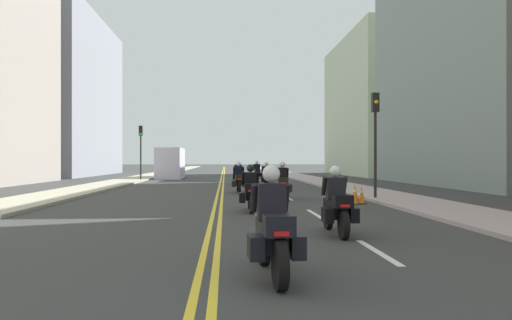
{
  "coord_description": "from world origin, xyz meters",
  "views": [
    {
      "loc": [
        0.27,
        -0.39,
        1.7
      ],
      "look_at": [
        1.61,
        19.69,
        1.7
      ],
      "focal_mm": 32.39,
      "sensor_mm": 36.0,
      "label": 1
    }
  ],
  "objects_px": {
    "motorcycle_4": "(239,180)",
    "parked_truck": "(171,165)",
    "motorcycle_7": "(257,173)",
    "motorcycle_5": "(266,177)",
    "traffic_light_far": "(141,143)",
    "motorcycle_3": "(282,184)",
    "motorcycle_0": "(272,233)",
    "traffic_light_near": "(375,126)",
    "motorcycle_2": "(250,192)",
    "motorcycle_1": "(337,207)",
    "traffic_cone_2": "(355,194)",
    "motorcycle_6": "(238,175)",
    "traffic_cone_0": "(362,194)"
  },
  "relations": [
    {
      "from": "motorcycle_5",
      "to": "motorcycle_4",
      "type": "bearing_deg",
      "value": -113.94
    },
    {
      "from": "motorcycle_0",
      "to": "motorcycle_3",
      "type": "distance_m",
      "value": 13.41
    },
    {
      "from": "motorcycle_4",
      "to": "traffic_light_far",
      "type": "relative_size",
      "value": 0.48
    },
    {
      "from": "traffic_cone_0",
      "to": "parked_truck",
      "type": "xyz_separation_m",
      "value": [
        -10.33,
        25.86,
        0.91
      ]
    },
    {
      "from": "traffic_light_near",
      "to": "motorcycle_2",
      "type": "bearing_deg",
      "value": -145.06
    },
    {
      "from": "traffic_cone_0",
      "to": "parked_truck",
      "type": "height_order",
      "value": "parked_truck"
    },
    {
      "from": "motorcycle_4",
      "to": "traffic_light_near",
      "type": "bearing_deg",
      "value": -42.91
    },
    {
      "from": "motorcycle_7",
      "to": "parked_truck",
      "type": "relative_size",
      "value": 0.32
    },
    {
      "from": "motorcycle_5",
      "to": "traffic_light_near",
      "type": "xyz_separation_m",
      "value": [
        3.77,
        -9.41,
        2.49
      ]
    },
    {
      "from": "motorcycle_0",
      "to": "motorcycle_4",
      "type": "distance_m",
      "value": 17.36
    },
    {
      "from": "motorcycle_1",
      "to": "traffic_cone_0",
      "type": "bearing_deg",
      "value": 69.09
    },
    {
      "from": "motorcycle_7",
      "to": "traffic_cone_0",
      "type": "xyz_separation_m",
      "value": [
        2.73,
        -19.59,
        -0.31
      ]
    },
    {
      "from": "motorcycle_1",
      "to": "traffic_light_near",
      "type": "bearing_deg",
      "value": 66.46
    },
    {
      "from": "motorcycle_5",
      "to": "motorcycle_7",
      "type": "xyz_separation_m",
      "value": [
        0.01,
        8.7,
        0.03
      ]
    },
    {
      "from": "motorcycle_3",
      "to": "traffic_light_far",
      "type": "bearing_deg",
      "value": 120.24
    },
    {
      "from": "motorcycle_0",
      "to": "motorcycle_4",
      "type": "bearing_deg",
      "value": 86.62
    },
    {
      "from": "motorcycle_3",
      "to": "motorcycle_5",
      "type": "relative_size",
      "value": 0.96
    },
    {
      "from": "parked_truck",
      "to": "motorcycle_4",
      "type": "bearing_deg",
      "value": -73.54
    },
    {
      "from": "motorcycle_4",
      "to": "traffic_light_far",
      "type": "height_order",
      "value": "traffic_light_far"
    },
    {
      "from": "traffic_cone_2",
      "to": "motorcycle_7",
      "type": "bearing_deg",
      "value": 97.02
    },
    {
      "from": "traffic_cone_0",
      "to": "traffic_cone_2",
      "type": "xyz_separation_m",
      "value": [
        -0.31,
        -0.11,
        0.04
      ]
    },
    {
      "from": "motorcycle_5",
      "to": "motorcycle_6",
      "type": "xyz_separation_m",
      "value": [
        -1.63,
        4.38,
        0.01
      ]
    },
    {
      "from": "traffic_cone_0",
      "to": "traffic_light_near",
      "type": "height_order",
      "value": "traffic_light_near"
    },
    {
      "from": "motorcycle_1",
      "to": "motorcycle_5",
      "type": "relative_size",
      "value": 0.95
    },
    {
      "from": "motorcycle_2",
      "to": "motorcycle_6",
      "type": "bearing_deg",
      "value": 90.71
    },
    {
      "from": "motorcycle_0",
      "to": "motorcycle_2",
      "type": "height_order",
      "value": "motorcycle_0"
    },
    {
      "from": "traffic_cone_0",
      "to": "traffic_cone_2",
      "type": "relative_size",
      "value": 0.91
    },
    {
      "from": "parked_truck",
      "to": "motorcycle_5",
      "type": "bearing_deg",
      "value": -63.11
    },
    {
      "from": "motorcycle_7",
      "to": "traffic_cone_2",
      "type": "bearing_deg",
      "value": -85.99
    },
    {
      "from": "motorcycle_4",
      "to": "parked_truck",
      "type": "bearing_deg",
      "value": 104.85
    },
    {
      "from": "motorcycle_1",
      "to": "motorcycle_7",
      "type": "distance_m",
      "value": 26.84
    },
    {
      "from": "traffic_cone_2",
      "to": "traffic_light_near",
      "type": "xyz_separation_m",
      "value": [
        1.33,
        1.59,
        2.74
      ]
    },
    {
      "from": "motorcycle_6",
      "to": "traffic_cone_2",
      "type": "distance_m",
      "value": 15.91
    },
    {
      "from": "motorcycle_1",
      "to": "motorcycle_4",
      "type": "xyz_separation_m",
      "value": [
        -1.82,
        13.65,
        0.02
      ]
    },
    {
      "from": "motorcycle_0",
      "to": "motorcycle_5",
      "type": "relative_size",
      "value": 0.97
    },
    {
      "from": "motorcycle_3",
      "to": "traffic_light_far",
      "type": "height_order",
      "value": "traffic_light_far"
    },
    {
      "from": "traffic_cone_0",
      "to": "motorcycle_0",
      "type": "bearing_deg",
      "value": -112.79
    },
    {
      "from": "traffic_cone_2",
      "to": "parked_truck",
      "type": "height_order",
      "value": "parked_truck"
    },
    {
      "from": "motorcycle_4",
      "to": "parked_truck",
      "type": "height_order",
      "value": "parked_truck"
    },
    {
      "from": "motorcycle_5",
      "to": "traffic_cone_0",
      "type": "height_order",
      "value": "motorcycle_5"
    },
    {
      "from": "motorcycle_5",
      "to": "motorcycle_0",
      "type": "bearing_deg",
      "value": -96.48
    },
    {
      "from": "motorcycle_0",
      "to": "parked_truck",
      "type": "xyz_separation_m",
      "value": [
        -5.73,
        36.82,
        0.62
      ]
    },
    {
      "from": "motorcycle_3",
      "to": "motorcycle_2",
      "type": "bearing_deg",
      "value": -106.44
    },
    {
      "from": "motorcycle_5",
      "to": "traffic_light_far",
      "type": "xyz_separation_m",
      "value": [
        -9.39,
        9.45,
        2.45
      ]
    },
    {
      "from": "motorcycle_3",
      "to": "parked_truck",
      "type": "xyz_separation_m",
      "value": [
        -7.52,
        23.53,
        0.61
      ]
    },
    {
      "from": "motorcycle_4",
      "to": "motorcycle_5",
      "type": "height_order",
      "value": "motorcycle_4"
    },
    {
      "from": "motorcycle_5",
      "to": "traffic_light_far",
      "type": "height_order",
      "value": "traffic_light_far"
    },
    {
      "from": "motorcycle_3",
      "to": "traffic_cone_0",
      "type": "bearing_deg",
      "value": -36.82
    },
    {
      "from": "traffic_cone_2",
      "to": "traffic_light_far",
      "type": "distance_m",
      "value": 23.78
    },
    {
      "from": "motorcycle_6",
      "to": "traffic_cone_2",
      "type": "bearing_deg",
      "value": -73.28
    }
  ]
}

